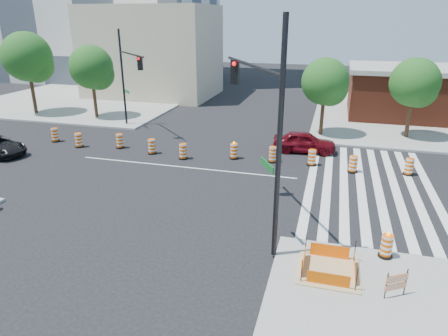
{
  "coord_description": "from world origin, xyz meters",
  "views": [
    {
      "loc": [
        8.61,
        -21.72,
        8.77
      ],
      "look_at": [
        3.43,
        -3.03,
        1.4
      ],
      "focal_mm": 32.0,
      "sensor_mm": 36.0,
      "label": 1
    }
  ],
  "objects": [
    {
      "name": "tree_north_c",
      "position": [
        7.89,
        9.45,
        4.02
      ],
      "size": [
        3.52,
        3.52,
        5.99
      ],
      "color": "#382314",
      "rests_on": "ground"
    },
    {
      "name": "crosswalk_east",
      "position": [
        10.95,
        0.0,
        0.01
      ],
      "size": [
        6.75,
        13.5,
        0.01
      ],
      "color": "silver",
      "rests_on": "ground"
    },
    {
      "name": "ground",
      "position": [
        0.0,
        0.0,
        0.0
      ],
      "size": [
        120.0,
        120.0,
        0.0
      ],
      "primitive_type": "plane",
      "color": "black",
      "rests_on": "ground"
    },
    {
      "name": "median_drum_9",
      "position": [
        13.26,
        2.32,
        0.48
      ],
      "size": [
        0.6,
        0.6,
        1.02
      ],
      "color": "black",
      "rests_on": "ground"
    },
    {
      "name": "median_drum_1",
      "position": [
        -8.69,
        1.84,
        0.48
      ],
      "size": [
        0.6,
        0.6,
        1.02
      ],
      "color": "black",
      "rests_on": "ground"
    },
    {
      "name": "median_drum_5",
      "position": [
        2.62,
        2.38,
        0.49
      ],
      "size": [
        0.6,
        0.6,
        1.18
      ],
      "color": "black",
      "rests_on": "ground"
    },
    {
      "name": "signal_pole_se",
      "position": [
        6.0,
        -6.83,
        5.36
      ],
      "size": [
        3.47,
        5.81,
        8.76
      ],
      "rotation": [
        0.0,
        0.0,
        2.1
      ],
      "color": "black",
      "rests_on": "ground"
    },
    {
      "name": "red_coupe",
      "position": [
        6.93,
        5.03,
        0.72
      ],
      "size": [
        4.35,
        2.01,
        1.44
      ],
      "primitive_type": "imported",
      "rotation": [
        0.0,
        0.0,
        1.64
      ],
      "color": "#55070F",
      "rests_on": "ground"
    },
    {
      "name": "sidewalk_ne",
      "position": [
        18.0,
        18.0,
        0.07
      ],
      "size": [
        22.0,
        22.0,
        0.15
      ],
      "primitive_type": "cube",
      "color": "gray",
      "rests_on": "ground"
    },
    {
      "name": "tree_north_a",
      "position": [
        -18.7,
        9.74,
        5.09
      ],
      "size": [
        4.46,
        4.46,
        7.59
      ],
      "color": "#382314",
      "rests_on": "ground"
    },
    {
      "name": "tree_north_d",
      "position": [
        14.24,
        10.43,
        4.07
      ],
      "size": [
        3.57,
        3.57,
        6.06
      ],
      "color": "#382314",
      "rests_on": "ground"
    },
    {
      "name": "median_drum_0",
      "position": [
        -11.21,
        2.54,
        0.48
      ],
      "size": [
        0.6,
        0.6,
        1.02
      ],
      "color": "black",
      "rests_on": "ground"
    },
    {
      "name": "brick_storefront",
      "position": [
        18.0,
        18.0,
        2.32
      ],
      "size": [
        16.5,
        8.5,
        4.6
      ],
      "color": "maroon",
      "rests_on": "ground"
    },
    {
      "name": "median_drum_7",
      "position": [
        7.64,
        2.45,
        0.48
      ],
      "size": [
        0.6,
        0.6,
        1.02
      ],
      "color": "black",
      "rests_on": "ground"
    },
    {
      "name": "pit_drum",
      "position": [
        11.07,
        -7.44,
        0.59
      ],
      "size": [
        0.54,
        0.54,
        1.06
      ],
      "color": "black",
      "rests_on": "ground"
    },
    {
      "name": "signal_pole_nw",
      "position": [
        -7.27,
        7.16,
        4.75
      ],
      "size": [
        4.2,
        4.26,
        7.74
      ],
      "rotation": [
        0.0,
        0.0,
        -0.79
      ],
      "color": "black",
      "rests_on": "ground"
    },
    {
      "name": "median_drum_6",
      "position": [
        5.17,
        2.4,
        0.48
      ],
      "size": [
        0.6,
        0.6,
        1.02
      ],
      "color": "black",
      "rests_on": "ground"
    },
    {
      "name": "median_drum_3",
      "position": [
        -3.02,
        1.88,
        0.48
      ],
      "size": [
        0.6,
        0.6,
        1.02
      ],
      "color": "black",
      "rests_on": "ground"
    },
    {
      "name": "lane_centerline",
      "position": [
        0.0,
        0.0,
        0.01
      ],
      "size": [
        14.0,
        0.12,
        0.01
      ],
      "primitive_type": "cube",
      "color": "silver",
      "rests_on": "ground"
    },
    {
      "name": "median_drum_2",
      "position": [
        -5.75,
        2.44,
        0.48
      ],
      "size": [
        0.6,
        0.6,
        1.02
      ],
      "color": "black",
      "rests_on": "ground"
    },
    {
      "name": "tree_north_b",
      "position": [
        -12.31,
        9.98,
        4.37
      ],
      "size": [
        3.83,
        3.83,
        6.52
      ],
      "color": "#382314",
      "rests_on": "ground"
    },
    {
      "name": "median_drum_8",
      "position": [
        10.09,
        1.91,
        0.48
      ],
      "size": [
        0.6,
        0.6,
        1.02
      ],
      "color": "black",
      "rests_on": "ground"
    },
    {
      "name": "barricade",
      "position": [
        11.13,
        -9.83,
        0.69
      ],
      "size": [
        0.73,
        0.48,
        0.99
      ],
      "rotation": [
        0.0,
        0.0,
        0.56
      ],
      "color": "#E35704",
      "rests_on": "ground"
    },
    {
      "name": "median_drum_4",
      "position": [
        -0.59,
        1.45,
        0.48
      ],
      "size": [
        0.6,
        0.6,
        1.02
      ],
      "color": "black",
      "rests_on": "ground"
    },
    {
      "name": "beige_midrise",
      "position": [
        -12.0,
        22.0,
        5.0
      ],
      "size": [
        14.0,
        10.0,
        10.0
      ],
      "primitive_type": "cube",
      "color": "#B9AD8D",
      "rests_on": "ground"
    },
    {
      "name": "sidewalk_nw",
      "position": [
        -18.0,
        18.0,
        0.07
      ],
      "size": [
        22.0,
        22.0,
        0.15
      ],
      "primitive_type": "cube",
      "color": "gray",
      "rests_on": "ground"
    },
    {
      "name": "excavation_pit",
      "position": [
        9.0,
        -9.0,
        0.22
      ],
      "size": [
        2.2,
        2.2,
        0.9
      ],
      "color": "tan",
      "rests_on": "ground"
    }
  ]
}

